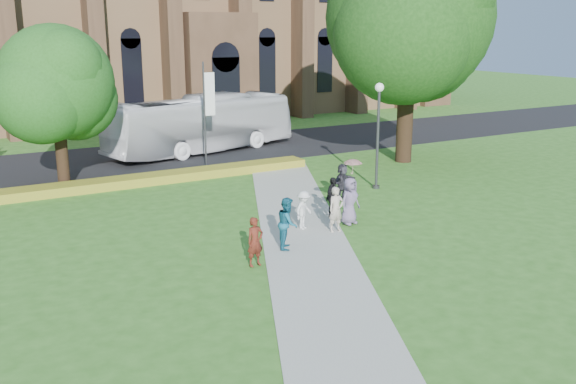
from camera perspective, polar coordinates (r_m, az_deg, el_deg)
ground at (r=23.20m, az=2.90°, el=-5.30°), size 160.00×160.00×0.00m
road at (r=40.87m, az=-12.48°, el=3.06°), size 160.00×10.00×0.02m
footpath at (r=23.99m, az=1.60°, el=-4.57°), size 15.58×28.54×0.04m
flower_hedge at (r=33.90m, az=-12.20°, el=1.14°), size 18.00×1.40×0.45m
streetlamp at (r=31.82m, az=8.02°, el=6.10°), size 0.44×0.44×5.24m
large_tree at (r=38.47m, az=10.75°, el=14.98°), size 9.60×9.60×13.20m
street_tree_1 at (r=33.44m, az=-19.96°, el=9.11°), size 5.60×5.60×8.05m
banner_pole_0 at (r=36.60m, az=-7.27°, el=7.35°), size 0.70×0.10×6.00m
tour_coach at (r=41.61m, az=-7.67°, el=6.01°), size 13.37×6.02×3.63m
pedestrian_0 at (r=21.49m, az=-2.94°, el=-4.44°), size 0.66×0.48×1.69m
pedestrian_1 at (r=23.12m, az=-0.04°, el=-2.78°), size 1.11×1.16×1.89m
pedestrian_2 at (r=25.40m, az=1.41°, el=-1.61°), size 1.15×0.98×1.54m
pedestrian_3 at (r=27.05m, az=3.97°, el=-0.46°), size 1.08×0.87×1.71m
pedestrian_4 at (r=26.12m, az=5.52°, el=-0.79°), size 1.04×0.79×1.92m
pedestrian_5 at (r=29.83m, az=4.87°, el=0.93°), size 1.65×1.06×1.70m
pedestrian_6 at (r=25.09m, az=4.30°, el=-1.55°), size 0.66×0.44×1.79m
parasol at (r=26.00m, az=5.78°, el=2.03°), size 0.93×0.93×0.64m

